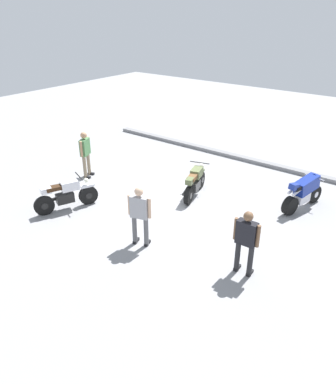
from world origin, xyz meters
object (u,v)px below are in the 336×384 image
motorcycle_silver_cruiser (66,195)px  person_in_gray_shirt (140,212)px  person_in_black_shirt (246,239)px  motorcycle_blue_sportbike (304,191)px  person_in_green_shirt (85,151)px  motorcycle_olive_vintage (195,183)px

motorcycle_silver_cruiser → person_in_gray_shirt: person_in_gray_shirt is taller
motorcycle_silver_cruiser → person_in_black_shirt: bearing=-62.7°
motorcycle_blue_sportbike → person_in_black_shirt: size_ratio=1.11×
motorcycle_blue_sportbike → person_in_gray_shirt: size_ratio=1.10×
motorcycle_blue_sportbike → person_in_gray_shirt: 5.59m
motorcycle_silver_cruiser → person_in_green_shirt: (-1.49, 2.19, 0.51)m
motorcycle_olive_vintage → motorcycle_silver_cruiser: motorcycle_silver_cruiser is taller
person_in_black_shirt → person_in_gray_shirt: bearing=100.5°
motorcycle_silver_cruiser → person_in_green_shirt: 2.70m
person_in_black_shirt → person_in_gray_shirt: (-2.83, -0.60, 0.01)m
motorcycle_silver_cruiser → motorcycle_blue_sportbike: bearing=-29.5°
motorcycle_olive_vintage → motorcycle_silver_cruiser: bearing=124.8°
person_in_gray_shirt → person_in_black_shirt: bearing=-95.2°
motorcycle_olive_vintage → person_in_green_shirt: 4.42m
motorcycle_olive_vintage → person_in_green_shirt: person_in_green_shirt is taller
person_in_green_shirt → motorcycle_olive_vintage: bearing=-8.2°
motorcycle_silver_cruiser → motorcycle_olive_vintage: bearing=-16.9°
person_in_green_shirt → person_in_gray_shirt: (4.73, -2.26, -0.02)m
motorcycle_blue_sportbike → motorcycle_olive_vintage: bearing=127.4°
motorcycle_olive_vintage → person_in_gray_shirt: bearing=172.4°
motorcycle_olive_vintage → motorcycle_blue_sportbike: bearing=-83.0°
person_in_green_shirt → person_in_gray_shirt: bearing=-49.1°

